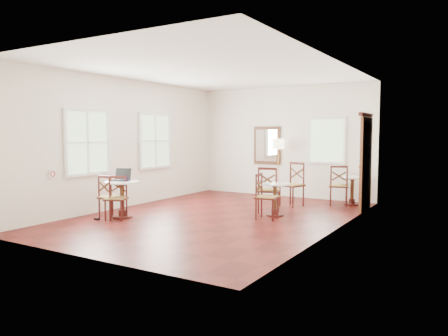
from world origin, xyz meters
name	(u,v)px	position (x,y,z in m)	size (l,w,h in m)	color
ground	(217,217)	(0.00, 0.00, 0.00)	(7.00, 7.00, 0.00)	#4E100D
room_shell	(221,126)	(-0.06, 0.27, 1.89)	(5.02, 7.02, 3.01)	white
cafe_table_near	(122,195)	(-1.60, -1.10, 0.47)	(0.71, 0.71, 0.75)	#421410
cafe_table_mid	(275,196)	(1.00, 0.72, 0.43)	(0.66, 0.66, 0.69)	#421410
cafe_table_back	(352,188)	(2.02, 2.97, 0.43)	(0.65, 0.65, 0.69)	#421410
chair_near_a	(110,197)	(-1.74, -1.29, 0.45)	(0.45, 0.45, 0.90)	#421410
chair_near_b	(116,198)	(-1.58, -1.28, 0.43)	(0.53, 0.53, 0.87)	#421410
chair_mid_a	(268,190)	(0.73, 0.96, 0.50)	(0.58, 0.58, 1.01)	#421410
chair_mid_b	(266,197)	(0.99, 0.29, 0.46)	(0.48, 0.48, 0.92)	#421410
chair_back_a	(339,185)	(1.77, 2.71, 0.49)	(0.56, 0.56, 0.98)	#421410
chair_back_b	(292,184)	(0.84, 2.06, 0.52)	(0.60, 0.60, 1.04)	#421410
floor_lamp	(278,148)	(-0.02, 3.15, 1.35)	(0.31, 0.31, 1.59)	#BF8C3F
laptop	(122,178)	(-1.74, -0.96, 0.81)	(0.42, 0.38, 0.25)	black
mouse	(120,180)	(-1.68, -1.06, 0.77)	(0.10, 0.06, 0.04)	black
navy_mug	(126,179)	(-1.56, -1.02, 0.80)	(0.12, 0.08, 0.10)	black
water_glass	(121,179)	(-1.59, -1.12, 0.80)	(0.06, 0.06, 0.10)	white
power_adapter	(97,219)	(-1.88, -1.54, 0.02)	(0.11, 0.06, 0.04)	black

